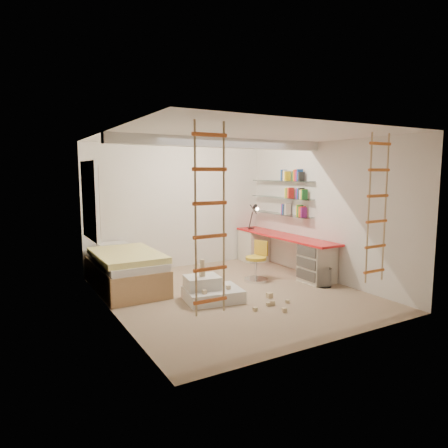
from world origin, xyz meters
TOP-DOWN VIEW (x-y plane):
  - floor at (0.00, 0.00)m, footprint 4.50×4.50m
  - ceiling_beam at (0.00, 0.30)m, footprint 4.00×0.18m
  - window_frame at (-1.97, 1.50)m, footprint 0.06×1.15m
  - window_blind at (-1.93, 1.50)m, footprint 0.02×1.00m
  - rope_ladder_left at (-1.35, -1.75)m, footprint 0.41×0.04m
  - rope_ladder_right at (1.35, -1.75)m, footprint 0.41×0.04m
  - waste_bin at (1.62, -0.46)m, footprint 0.27×0.27m
  - desk at (1.72, 0.86)m, footprint 0.56×2.80m
  - shelves at (1.87, 1.13)m, footprint 0.25×1.80m
  - bed at (-1.48, 1.23)m, footprint 1.02×2.00m
  - task_lamp at (1.67, 1.82)m, footprint 0.14×0.36m
  - swivel_chair at (0.80, 0.47)m, footprint 0.56×0.56m
  - play_platform at (-0.50, -0.12)m, footprint 0.97×0.80m
  - toy_blocks at (-0.15, -0.48)m, footprint 1.26×1.19m
  - books at (1.87, 1.13)m, footprint 0.14×0.70m

SIDE VIEW (x-z plane):
  - floor at x=0.00m, z-range 0.00..0.00m
  - play_platform at x=-0.50m, z-range -0.04..0.35m
  - waste_bin at x=1.62m, z-range 0.00..0.33m
  - toy_blocks at x=-0.15m, z-range -0.11..0.55m
  - swivel_chair at x=0.80m, z-range -0.10..0.65m
  - bed at x=-1.48m, z-range -0.02..0.67m
  - desk at x=1.72m, z-range 0.03..0.78m
  - task_lamp at x=1.67m, z-range 0.85..1.42m
  - shelves at x=1.87m, z-range 1.14..1.86m
  - rope_ladder_left at x=-1.35m, z-range 0.45..2.58m
  - rope_ladder_right at x=1.35m, z-range 0.45..2.58m
  - window_frame at x=-1.97m, z-range 0.88..2.23m
  - window_blind at x=-1.93m, z-range 0.95..2.15m
  - books at x=1.87m, z-range 1.17..2.09m
  - ceiling_beam at x=0.00m, z-range 2.44..2.60m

